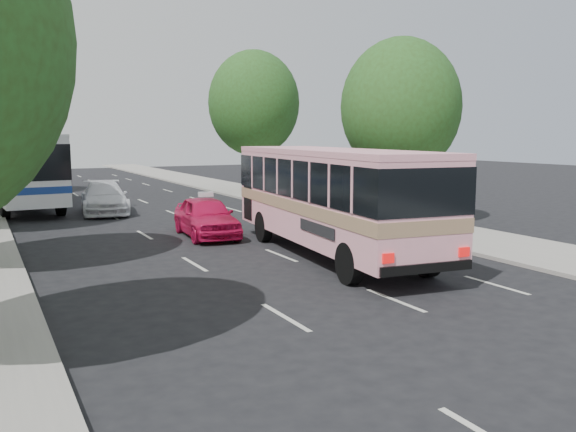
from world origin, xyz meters
TOP-DOWN VIEW (x-y plane):
  - ground at (0.00, 0.00)m, footprint 120.00×120.00m
  - sidewalk_right at (8.50, 20.00)m, footprint 4.00×90.00m
  - tree_right_near at (8.78, 7.94)m, footprint 5.10×5.10m
  - tree_right_far at (9.08, 23.94)m, footprint 6.00×6.00m
  - pink_bus at (2.43, 3.28)m, footprint 3.78×10.88m
  - pink_taxi at (0.12, 8.59)m, footprint 2.17×4.62m
  - white_pickup at (-2.00, 17.46)m, footprint 2.80×5.49m
  - tour_coach_front at (-5.59, 21.94)m, footprint 3.73×13.09m
  - taxi_roof_sign at (0.12, 8.59)m, footprint 0.56×0.23m

SIDE VIEW (x-z plane):
  - ground at x=0.00m, z-range 0.00..0.00m
  - sidewalk_right at x=8.50m, z-range 0.00..0.12m
  - white_pickup at x=-2.00m, z-range 0.00..1.53m
  - pink_taxi at x=0.12m, z-range 0.00..1.53m
  - taxi_roof_sign at x=0.12m, z-range 1.53..1.71m
  - pink_bus at x=2.43m, z-range 0.42..3.82m
  - tour_coach_front at x=-5.59m, z-range 0.39..4.26m
  - tree_right_near at x=8.78m, z-range 1.23..9.18m
  - tree_right_far at x=9.08m, z-range 1.45..10.80m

